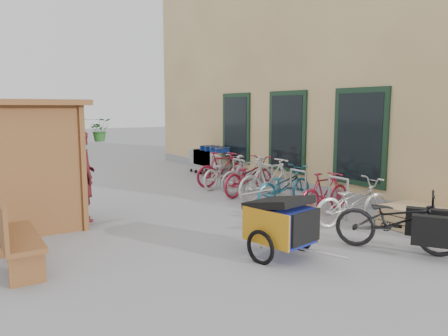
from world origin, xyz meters
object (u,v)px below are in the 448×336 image
bike_3 (269,180)px  bike_4 (249,176)px  kiosk (19,147)px  person_kiosk (84,176)px  bike_2 (284,186)px  bike_7 (222,169)px  cargo_bike (399,221)px  bike_1 (325,192)px  bench (12,233)px  bike_5 (248,175)px  bike_6 (224,172)px  child_trailer (281,222)px  bike_0 (353,201)px  pallet_stack (420,218)px  shopping_carts (208,158)px

bike_3 → bike_4: 0.87m
kiosk → person_kiosk: bearing=6.2°
bike_2 → bike_7: bike_7 is taller
bike_2 → bike_3: bike_3 is taller
person_kiosk → bike_3: (4.24, -0.55, -0.38)m
kiosk → cargo_bike: 6.66m
bike_3 → bike_1: bearing=-167.2°
bench → bike_4: bench is taller
cargo_bike → person_kiosk: bearing=95.5°
bike_2 → bike_7: 2.79m
kiosk → cargo_bike: (4.85, -4.44, -1.06)m
person_kiosk → bike_2: 4.46m
bench → bike_5: bearing=25.0°
bike_3 → bike_5: (0.12, 1.03, -0.02)m
bench → person_kiosk: bearing=55.4°
cargo_bike → bike_3: 4.06m
bike_3 → bike_6: bearing=0.0°
kiosk → bike_2: 5.65m
child_trailer → bike_0: child_trailer is taller
child_trailer → bike_6: 5.79m
pallet_stack → bike_3: bearing=104.3°
bike_3 → bike_6: (0.03, 2.09, -0.08)m
pallet_stack → bike_7: size_ratio=0.72×
bike_0 → pallet_stack: bearing=-130.4°
kiosk → bike_3: kiosk is taller
bike_2 → bike_3: size_ratio=0.97×
child_trailer → bike_0: (2.35, 0.68, -0.09)m
child_trailer → bike_3: bearing=43.7°
kiosk → bike_1: 6.16m
bike_0 → bike_4: bike_4 is taller
bike_5 → bike_6: bike_5 is taller
bench → bike_7: bench is taller
bike_0 → bike_5: bearing=7.5°
cargo_bike → bike_2: size_ratio=1.11×
bike_1 → bike_6: 3.65m
bike_0 → bike_4: size_ratio=0.92×
child_trailer → person_kiosk: (-1.96, 3.77, 0.37)m
bike_4 → bike_5: bike_5 is taller
kiosk → bench: size_ratio=1.51×
shopping_carts → bike_4: shopping_carts is taller
bike_0 → bike_6: 4.63m
cargo_bike → bike_3: bike_3 is taller
child_trailer → cargo_bike: 1.91m
bike_0 → bike_7: bike_7 is taller
shopping_carts → bike_2: 4.98m
pallet_stack → bike_5: bike_5 is taller
person_kiosk → bike_6: bearing=-69.2°
bike_5 → pallet_stack: bearing=-170.3°
cargo_bike → bike_4: (0.58, 4.89, 0.01)m
child_trailer → bike_2: bearing=38.3°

